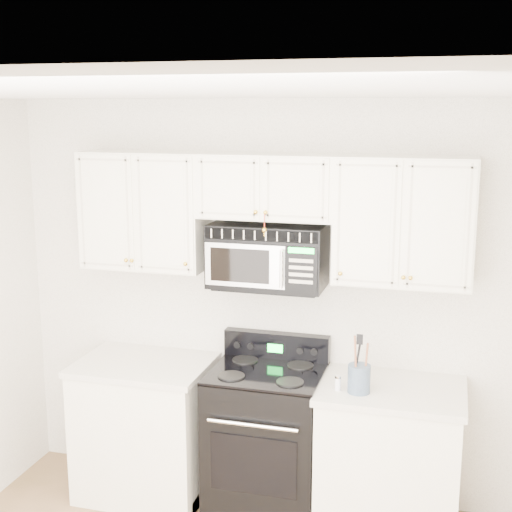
% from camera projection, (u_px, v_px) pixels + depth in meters
% --- Properties ---
extents(room, '(3.51, 3.51, 2.61)m').
position_uv_depth(room, '(173.00, 409.00, 3.00)').
color(room, '#8B6548').
rests_on(room, ground).
extents(base_cabinet_left, '(0.86, 0.65, 0.92)m').
position_uv_depth(base_cabinet_left, '(146.00, 432.00, 4.74)').
color(base_cabinet_left, white).
rests_on(base_cabinet_left, ground).
extents(base_cabinet_right, '(0.86, 0.65, 0.92)m').
position_uv_depth(base_cabinet_right, '(389.00, 464.00, 4.32)').
color(base_cabinet_right, white).
rests_on(base_cabinet_right, ground).
extents(range, '(0.70, 0.64, 1.10)m').
position_uv_depth(range, '(267.00, 438.00, 4.53)').
color(range, black).
rests_on(range, ground).
extents(upper_cabinets, '(2.44, 0.37, 0.75)m').
position_uv_depth(upper_cabinets, '(269.00, 209.00, 4.36)').
color(upper_cabinets, white).
rests_on(upper_cabinets, ground).
extents(microwave, '(0.71, 0.41, 0.39)m').
position_uv_depth(microwave, '(268.00, 255.00, 4.40)').
color(microwave, black).
rests_on(microwave, ground).
extents(utensil_crock, '(0.13, 0.13, 0.35)m').
position_uv_depth(utensil_crock, '(359.00, 378.00, 4.13)').
color(utensil_crock, '#455C74').
rests_on(utensil_crock, base_cabinet_right).
extents(shaker_salt, '(0.04, 0.04, 0.09)m').
position_uv_depth(shaker_salt, '(338.00, 383.00, 4.16)').
color(shaker_salt, silver).
rests_on(shaker_salt, base_cabinet_right).
extents(shaker_pepper, '(0.04, 0.04, 0.10)m').
position_uv_depth(shaker_pepper, '(353.00, 373.00, 4.31)').
color(shaker_pepper, silver).
rests_on(shaker_pepper, base_cabinet_right).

